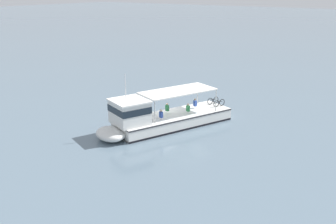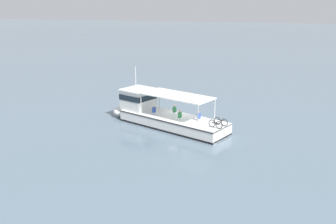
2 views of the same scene
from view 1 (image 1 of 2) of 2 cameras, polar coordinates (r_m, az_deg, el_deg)
name	(u,v)px [view 1 (image 1 of 2)]	position (r m, az deg, el deg)	size (l,w,h in m)	color
ground_plane	(161,120)	(36.38, -1.01, -1.21)	(400.00, 400.00, 0.00)	slate
ferry_main	(158,118)	(33.81, -1.44, -0.91)	(12.96, 7.51, 5.32)	white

